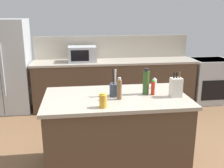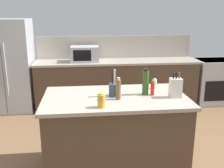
{
  "view_description": "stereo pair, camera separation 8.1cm",
  "coord_description": "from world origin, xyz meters",
  "px_view_note": "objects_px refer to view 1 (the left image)",
  "views": [
    {
      "loc": [
        -0.43,
        -2.85,
        1.9
      ],
      "look_at": [
        0.0,
        0.35,
        0.99
      ],
      "focal_mm": 42.0,
      "sensor_mm": 36.0,
      "label": 1
    },
    {
      "loc": [
        -0.35,
        -2.86,
        1.9
      ],
      "look_at": [
        0.0,
        0.35,
        0.99
      ],
      "focal_mm": 42.0,
      "sensor_mm": 36.0,
      "label": 2
    }
  ],
  "objects_px": {
    "honey_jar": "(103,101)",
    "pepper_grinder": "(119,89)",
    "utensil_crock": "(115,89)",
    "hot_sauce_bottle": "(153,88)",
    "knife_block": "(176,87)",
    "olive_oil_bottle": "(146,82)",
    "range_oven": "(209,80)",
    "salt_shaker": "(155,83)",
    "refrigerator": "(5,66)",
    "microwave": "(82,54)"
  },
  "relations": [
    {
      "from": "knife_block",
      "to": "utensil_crock",
      "type": "height_order",
      "value": "utensil_crock"
    },
    {
      "from": "pepper_grinder",
      "to": "olive_oil_bottle",
      "type": "bearing_deg",
      "value": 23.35
    },
    {
      "from": "salt_shaker",
      "to": "utensil_crock",
      "type": "bearing_deg",
      "value": -155.57
    },
    {
      "from": "honey_jar",
      "to": "olive_oil_bottle",
      "type": "xyz_separation_m",
      "value": [
        0.55,
        0.38,
        0.07
      ]
    },
    {
      "from": "microwave",
      "to": "honey_jar",
      "type": "relative_size",
      "value": 3.46
    },
    {
      "from": "refrigerator",
      "to": "utensil_crock",
      "type": "relative_size",
      "value": 5.46
    },
    {
      "from": "refrigerator",
      "to": "honey_jar",
      "type": "bearing_deg",
      "value": -58.01
    },
    {
      "from": "range_oven",
      "to": "knife_block",
      "type": "distance_m",
      "value": 2.89
    },
    {
      "from": "utensil_crock",
      "to": "salt_shaker",
      "type": "relative_size",
      "value": 2.43
    },
    {
      "from": "olive_oil_bottle",
      "to": "refrigerator",
      "type": "bearing_deg",
      "value": 134.38
    },
    {
      "from": "range_oven",
      "to": "microwave",
      "type": "relative_size",
      "value": 1.72
    },
    {
      "from": "refrigerator",
      "to": "hot_sauce_bottle",
      "type": "height_order",
      "value": "refrigerator"
    },
    {
      "from": "olive_oil_bottle",
      "to": "salt_shaker",
      "type": "relative_size",
      "value": 2.37
    },
    {
      "from": "pepper_grinder",
      "to": "knife_block",
      "type": "bearing_deg",
      "value": 0.55
    },
    {
      "from": "refrigerator",
      "to": "microwave",
      "type": "distance_m",
      "value": 1.48
    },
    {
      "from": "refrigerator",
      "to": "olive_oil_bottle",
      "type": "height_order",
      "value": "refrigerator"
    },
    {
      "from": "refrigerator",
      "to": "olive_oil_bottle",
      "type": "relative_size",
      "value": 5.61
    },
    {
      "from": "pepper_grinder",
      "to": "olive_oil_bottle",
      "type": "height_order",
      "value": "olive_oil_bottle"
    },
    {
      "from": "knife_block",
      "to": "hot_sauce_bottle",
      "type": "relative_size",
      "value": 1.62
    },
    {
      "from": "refrigerator",
      "to": "range_oven",
      "type": "bearing_deg",
      "value": -0.71
    },
    {
      "from": "refrigerator",
      "to": "hot_sauce_bottle",
      "type": "bearing_deg",
      "value": -45.2
    },
    {
      "from": "range_oven",
      "to": "salt_shaker",
      "type": "xyz_separation_m",
      "value": [
        -1.79,
        -1.94,
        0.53
      ]
    },
    {
      "from": "refrigerator",
      "to": "microwave",
      "type": "bearing_deg",
      "value": -2.0
    },
    {
      "from": "honey_jar",
      "to": "olive_oil_bottle",
      "type": "distance_m",
      "value": 0.67
    },
    {
      "from": "knife_block",
      "to": "microwave",
      "type": "bearing_deg",
      "value": 113.56
    },
    {
      "from": "utensil_crock",
      "to": "honey_jar",
      "type": "height_order",
      "value": "utensil_crock"
    },
    {
      "from": "utensil_crock",
      "to": "hot_sauce_bottle",
      "type": "relative_size",
      "value": 1.79
    },
    {
      "from": "olive_oil_bottle",
      "to": "microwave",
      "type": "bearing_deg",
      "value": 107.84
    },
    {
      "from": "knife_block",
      "to": "honey_jar",
      "type": "xyz_separation_m",
      "value": [
        -0.86,
        -0.24,
        -0.04
      ]
    },
    {
      "from": "hot_sauce_bottle",
      "to": "salt_shaker",
      "type": "bearing_deg",
      "value": 69.83
    },
    {
      "from": "honey_jar",
      "to": "hot_sauce_bottle",
      "type": "height_order",
      "value": "hot_sauce_bottle"
    },
    {
      "from": "microwave",
      "to": "honey_jar",
      "type": "xyz_separation_m",
      "value": [
        0.15,
        -2.54,
        -0.07
      ]
    },
    {
      "from": "utensil_crock",
      "to": "hot_sauce_bottle",
      "type": "height_order",
      "value": "utensil_crock"
    },
    {
      "from": "utensil_crock",
      "to": "pepper_grinder",
      "type": "bearing_deg",
      "value": -73.63
    },
    {
      "from": "knife_block",
      "to": "refrigerator",
      "type": "bearing_deg",
      "value": 136.34
    },
    {
      "from": "refrigerator",
      "to": "hot_sauce_bottle",
      "type": "relative_size",
      "value": 9.76
    },
    {
      "from": "hot_sauce_bottle",
      "to": "knife_block",
      "type": "bearing_deg",
      "value": -21.87
    },
    {
      "from": "knife_block",
      "to": "utensil_crock",
      "type": "xyz_separation_m",
      "value": [
        -0.69,
        0.11,
        -0.03
      ]
    },
    {
      "from": "microwave",
      "to": "olive_oil_bottle",
      "type": "distance_m",
      "value": 2.27
    },
    {
      "from": "range_oven",
      "to": "hot_sauce_bottle",
      "type": "distance_m",
      "value": 2.95
    },
    {
      "from": "olive_oil_bottle",
      "to": "hot_sauce_bottle",
      "type": "relative_size",
      "value": 1.74
    },
    {
      "from": "honey_jar",
      "to": "pepper_grinder",
      "type": "distance_m",
      "value": 0.31
    },
    {
      "from": "salt_shaker",
      "to": "hot_sauce_bottle",
      "type": "xyz_separation_m",
      "value": [
        -0.1,
        -0.27,
        0.02
      ]
    },
    {
      "from": "knife_block",
      "to": "olive_oil_bottle",
      "type": "height_order",
      "value": "olive_oil_bottle"
    },
    {
      "from": "honey_jar",
      "to": "utensil_crock",
      "type": "bearing_deg",
      "value": 64.15
    },
    {
      "from": "range_oven",
      "to": "microwave",
      "type": "height_order",
      "value": "microwave"
    },
    {
      "from": "salt_shaker",
      "to": "hot_sauce_bottle",
      "type": "relative_size",
      "value": 0.73
    },
    {
      "from": "honey_jar",
      "to": "hot_sauce_bottle",
      "type": "bearing_deg",
      "value": 28.24
    },
    {
      "from": "olive_oil_bottle",
      "to": "knife_block",
      "type": "bearing_deg",
      "value": -24.0
    },
    {
      "from": "microwave",
      "to": "utensil_crock",
      "type": "height_order",
      "value": "utensil_crock"
    }
  ]
}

